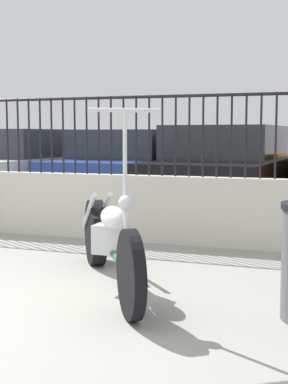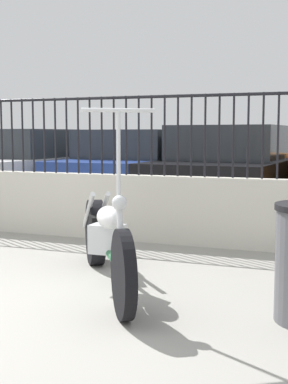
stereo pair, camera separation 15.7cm
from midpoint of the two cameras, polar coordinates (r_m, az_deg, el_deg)
The scene contains 6 objects.
low_wall at distance 6.52m, azimuth -4.17°, elevation -1.60°, with size 8.54×0.18×0.79m.
fence_railing at distance 6.47m, azimuth -4.24°, elevation 7.13°, with size 8.54×0.04×0.94m.
motorcycle_green at distance 4.62m, azimuth -4.91°, elevation -5.02°, with size 1.36×2.00×1.47m.
car_white at distance 10.17m, azimuth -12.95°, elevation 2.69°, with size 2.04×4.17×1.36m.
car_blue at distance 9.73m, azimuth -1.57°, elevation 2.68°, with size 1.76×4.50×1.35m.
car_black at distance 9.19m, azimuth 8.61°, elevation 2.55°, with size 2.17×4.70×1.42m.
Camera 1 is at (2.50, -2.85, 1.28)m, focal length 50.00 mm.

